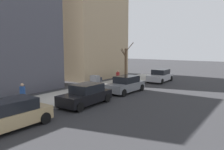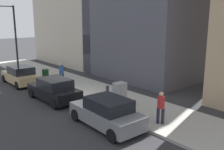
# 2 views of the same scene
# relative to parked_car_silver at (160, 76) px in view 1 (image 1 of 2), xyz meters

# --- Properties ---
(ground_plane) EXTENTS (120.00, 120.00, 0.00)m
(ground_plane) POSITION_rel_parked_car_silver_xyz_m (1.12, 13.04, -0.74)
(ground_plane) COLOR #2B2B2D
(sidewalk) EXTENTS (4.00, 36.00, 0.15)m
(sidewalk) POSITION_rel_parked_car_silver_xyz_m (3.12, 13.04, -0.66)
(sidewalk) COLOR #9E9B93
(sidewalk) RESTS_ON ground
(parked_car_silver) EXTENTS (1.98, 4.23, 1.52)m
(parked_car_silver) POSITION_rel_parked_car_silver_xyz_m (0.00, 0.00, 0.00)
(parked_car_silver) COLOR #B7B7BC
(parked_car_silver) RESTS_ON ground
(parked_car_grey) EXTENTS (2.01, 4.24, 1.52)m
(parked_car_grey) POSITION_rel_parked_car_silver_xyz_m (0.07, 7.85, 0.00)
(parked_car_grey) COLOR slate
(parked_car_grey) RESTS_ON ground
(parked_car_black) EXTENTS (2.03, 4.25, 1.52)m
(parked_car_black) POSITION_rel_parked_car_silver_xyz_m (0.05, 13.35, 0.00)
(parked_car_black) COLOR black
(parked_car_black) RESTS_ON ground
(parked_car_tan) EXTENTS (1.93, 4.20, 1.52)m
(parked_car_tan) POSITION_rel_parked_car_silver_xyz_m (-0.00, 19.14, 0.00)
(parked_car_tan) COLOR tan
(parked_car_tan) RESTS_ON ground
(parking_meter) EXTENTS (0.14, 0.10, 1.35)m
(parking_meter) POSITION_rel_parked_car_silver_xyz_m (1.57, 9.62, 0.24)
(parking_meter) COLOR slate
(parking_meter) RESTS_ON sidewalk
(utility_box) EXTENTS (0.83, 0.61, 1.43)m
(utility_box) POSITION_rel_parked_car_silver_xyz_m (2.42, 9.48, 0.11)
(utility_box) COLOR #A8A399
(utility_box) RESTS_ON sidewalk
(bare_tree) EXTENTS (2.11, 1.42, 4.62)m
(bare_tree) POSITION_rel_parked_car_silver_xyz_m (3.70, 2.03, 1.51)
(bare_tree) COLOR brown
(bare_tree) RESTS_ON sidewalk
(pedestrian_near_meter) EXTENTS (0.36, 0.36, 1.66)m
(pedestrian_near_meter) POSITION_rel_parked_car_silver_xyz_m (2.12, 6.10, 0.35)
(pedestrian_near_meter) COLOR #1E1E2D
(pedestrian_near_meter) RESTS_ON sidewalk
(pedestrian_midblock) EXTENTS (0.40, 0.36, 1.66)m
(pedestrian_midblock) POSITION_rel_parked_car_silver_xyz_m (2.54, 16.79, 0.35)
(pedestrian_midblock) COLOR #1E1E2D
(pedestrian_midblock) RESTS_ON sidewalk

